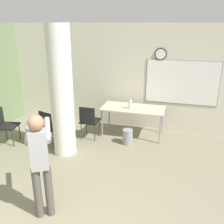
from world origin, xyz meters
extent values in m
cube|color=beige|center=(0.00, 5.06, 1.40)|extent=(8.00, 0.12, 2.80)
cylinder|color=black|center=(0.77, 4.99, 2.05)|extent=(0.30, 0.03, 0.30)
cylinder|color=white|center=(0.77, 4.97, 2.05)|extent=(0.25, 0.01, 0.25)
cube|color=#99999E|center=(1.34, 5.00, 1.35)|extent=(1.85, 0.01, 1.16)
cube|color=white|center=(1.34, 4.99, 1.35)|extent=(1.79, 0.02, 1.10)
cylinder|color=silver|center=(-1.08, 3.09, 1.40)|extent=(0.49, 0.49, 2.80)
cube|color=beige|center=(0.21, 4.43, 0.74)|extent=(1.60, 0.76, 0.03)
cylinder|color=gray|center=(-0.53, 4.10, 0.36)|extent=(0.04, 0.04, 0.72)
cylinder|color=gray|center=(0.95, 4.10, 0.36)|extent=(0.04, 0.04, 0.72)
cylinder|color=gray|center=(-0.53, 4.75, 0.36)|extent=(0.04, 0.04, 0.72)
cylinder|color=gray|center=(0.95, 4.75, 0.36)|extent=(0.04, 0.04, 0.72)
cylinder|color=silver|center=(0.15, 4.33, 0.86)|extent=(0.07, 0.07, 0.21)
cylinder|color=silver|center=(0.15, 4.33, 1.01)|extent=(0.03, 0.03, 0.09)
cylinder|color=gray|center=(0.20, 3.88, 0.19)|extent=(0.24, 0.24, 0.37)
cube|color=black|center=(-2.59, 3.13, 0.45)|extent=(0.51, 0.51, 0.04)
cylinder|color=#333333|center=(-2.38, 2.98, 0.21)|extent=(0.02, 0.02, 0.43)
cylinder|color=#333333|center=(-2.45, 3.34, 0.21)|extent=(0.02, 0.02, 0.43)
cylinder|color=#333333|center=(-2.80, 3.27, 0.21)|extent=(0.02, 0.02, 0.43)
cube|color=black|center=(-1.53, 3.39, 0.45)|extent=(0.56, 0.56, 0.04)
cube|color=black|center=(-1.60, 3.20, 0.67)|extent=(0.38, 0.16, 0.40)
cylinder|color=#333333|center=(-1.30, 3.50, 0.21)|extent=(0.02, 0.02, 0.43)
cylinder|color=#333333|center=(-1.64, 3.62, 0.21)|extent=(0.02, 0.02, 0.43)
cylinder|color=#333333|center=(-1.42, 3.16, 0.21)|extent=(0.02, 0.02, 0.43)
cylinder|color=#333333|center=(-1.76, 3.28, 0.21)|extent=(0.02, 0.02, 0.43)
cube|color=black|center=(-0.80, 3.98, 0.45)|extent=(0.44, 0.44, 0.04)
cube|color=black|center=(-0.80, 3.78, 0.67)|extent=(0.40, 0.03, 0.40)
cylinder|color=#333333|center=(-0.62, 4.16, 0.21)|extent=(0.02, 0.02, 0.43)
cylinder|color=#333333|center=(-0.98, 4.16, 0.21)|extent=(0.02, 0.02, 0.43)
cylinder|color=#333333|center=(-0.62, 3.80, 0.21)|extent=(0.02, 0.02, 0.43)
cylinder|color=#333333|center=(-0.98, 3.80, 0.21)|extent=(0.02, 0.02, 0.43)
cylinder|color=#514C47|center=(-0.42, 1.22, 0.42)|extent=(0.12, 0.12, 0.83)
cylinder|color=#514C47|center=(-0.56, 1.14, 0.42)|extent=(0.12, 0.12, 0.83)
cube|color=#99999E|center=(-0.49, 1.18, 1.13)|extent=(0.31, 0.29, 0.59)
sphere|color=#997051|center=(-0.49, 1.18, 1.53)|extent=(0.23, 0.23, 0.23)
cylinder|color=#99999E|center=(-0.49, 1.45, 1.32)|extent=(0.34, 0.50, 0.24)
cylinder|color=#99999E|center=(-0.72, 1.32, 1.32)|extent=(0.34, 0.50, 0.24)
cube|color=white|center=(-0.84, 1.52, 1.32)|extent=(0.10, 0.13, 0.04)
camera|label=1|loc=(1.35, -1.51, 2.80)|focal=40.00mm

